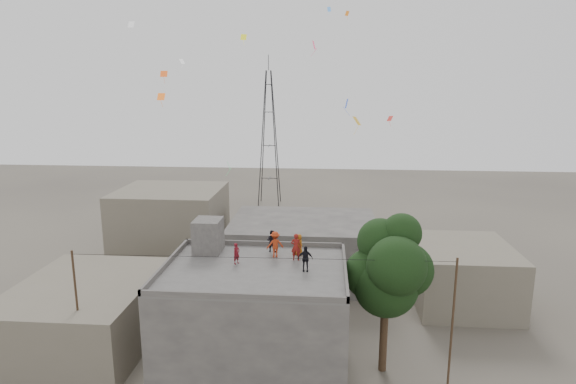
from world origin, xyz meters
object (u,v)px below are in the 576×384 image
at_px(stair_head_box, 208,236).
at_px(transmission_tower, 269,138).
at_px(person_dark_adult, 305,259).
at_px(person_red_adult, 296,247).
at_px(tree, 390,269).

xyz_separation_m(stair_head_box, transmission_tower, (-0.80, 37.40, 1.97)).
bearing_deg(person_dark_adult, person_red_adult, 105.94).
relative_size(transmission_tower, person_red_adult, 12.69).
relative_size(tree, person_dark_adult, 6.50).
distance_m(person_red_adult, person_dark_adult, 1.76).
xyz_separation_m(transmission_tower, person_red_adult, (6.16, -38.46, -2.18)).
bearing_deg(stair_head_box, person_red_adult, -11.16).
bearing_deg(transmission_tower, person_red_adult, -80.89).
bearing_deg(person_red_adult, tree, 173.34).
bearing_deg(tree, person_dark_adult, -171.34).
bearing_deg(stair_head_box, person_dark_adult, -24.36).
distance_m(stair_head_box, transmission_tower, 37.46).
distance_m(transmission_tower, person_dark_adult, 40.74).
bearing_deg(transmission_tower, tree, -73.91).
height_order(person_red_adult, person_dark_adult, person_red_adult).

